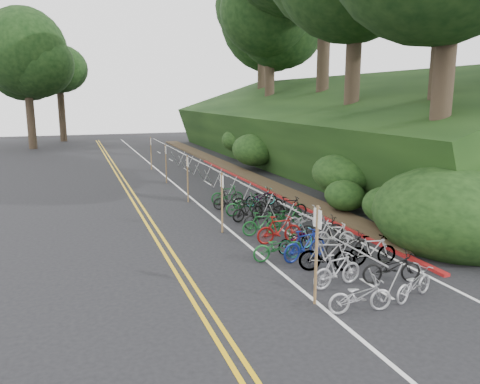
# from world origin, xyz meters

# --- Properties ---
(ground) EXTENTS (120.00, 120.00, 0.00)m
(ground) POSITION_xyz_m (0.00, 0.00, 0.00)
(ground) COLOR black
(ground) RESTS_ON ground
(road_markings) EXTENTS (7.47, 80.00, 0.01)m
(road_markings) POSITION_xyz_m (0.63, 10.10, 0.00)
(road_markings) COLOR gold
(road_markings) RESTS_ON ground
(red_curb) EXTENTS (0.25, 28.00, 0.10)m
(red_curb) POSITION_xyz_m (5.70, 12.00, 0.05)
(red_curb) COLOR maroon
(red_curb) RESTS_ON ground
(embankment) EXTENTS (14.30, 48.14, 9.11)m
(embankment) POSITION_xyz_m (12.96, 19.04, 2.57)
(embankment) COLOR black
(embankment) RESTS_ON ground
(bike_rack_front) EXTENTS (1.09, 2.78, 1.07)m
(bike_rack_front) POSITION_xyz_m (2.73, -1.56, 0.78)
(bike_rack_front) COLOR gray
(bike_rack_front) RESTS_ON ground
(bike_racks_rest) EXTENTS (1.14, 23.00, 1.17)m
(bike_racks_rest) POSITION_xyz_m (3.00, 13.00, 0.85)
(bike_racks_rest) COLOR gray
(bike_racks_rest) RESTS_ON ground
(signpost_near) EXTENTS (0.08, 0.40, 2.73)m
(signpost_near) POSITION_xyz_m (0.92, -2.29, 1.55)
(signpost_near) COLOR brown
(signpost_near) RESTS_ON ground
(signposts_rest) EXTENTS (0.08, 18.40, 2.50)m
(signposts_rest) POSITION_xyz_m (0.60, 14.00, 1.43)
(signposts_rest) COLOR brown
(signposts_rest) RESTS_ON ground
(bike_front) EXTENTS (0.66, 1.83, 0.96)m
(bike_front) POSITION_xyz_m (1.39, 1.19, 0.48)
(bike_front) COLOR #144C1E
(bike_front) RESTS_ON ground
(bike_valet) EXTENTS (3.15, 14.71, 1.09)m
(bike_valet) POSITION_xyz_m (3.03, 3.14, 0.49)
(bike_valet) COLOR #9E9EA3
(bike_valet) RESTS_ON ground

